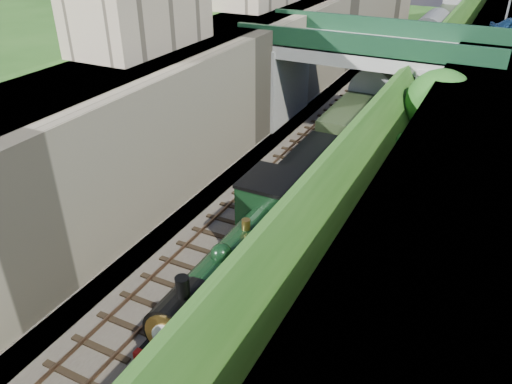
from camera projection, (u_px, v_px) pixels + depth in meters
name	position (u px, v px, depth m)	size (l,w,h in m)	color
trackbed	(336.00, 153.00, 31.59)	(10.00, 90.00, 0.20)	#473F38
retaining_wall	(258.00, 89.00, 32.07)	(1.00, 90.00, 7.00)	#756B56
street_plateau_left	(212.00, 81.00, 33.44)	(6.00, 90.00, 7.00)	#262628
street_plateau_right	(512.00, 135.00, 26.38)	(8.00, 90.00, 6.25)	#262628
embankment_slope	(426.00, 122.00, 28.88)	(4.42, 90.00, 6.41)	#1E4714
track_left	(306.00, 145.00, 32.30)	(2.50, 90.00, 0.20)	black
track_right	(354.00, 154.00, 31.05)	(2.50, 90.00, 0.20)	black
road_bridge	(375.00, 77.00, 32.37)	(16.00, 6.40, 7.25)	gray
building_near	(140.00, 8.00, 26.26)	(4.00, 8.00, 4.00)	gray
tree	(442.00, 106.00, 25.86)	(3.60, 3.80, 6.60)	black
locomotive	(244.00, 262.00, 18.90)	(3.10, 10.22, 3.83)	black
tender	(314.00, 185.00, 24.76)	(2.70, 6.00, 3.05)	black
coach_front	(380.00, 101.00, 34.33)	(2.90, 18.00, 3.70)	black
coach_middle	(429.00, 44.00, 48.93)	(2.90, 18.00, 3.70)	black
coach_rear	(456.00, 13.00, 63.53)	(2.90, 18.00, 3.70)	black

